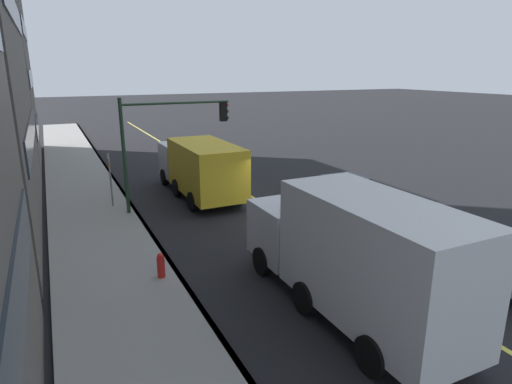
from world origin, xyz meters
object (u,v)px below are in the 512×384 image
Objects in this scene: car_white at (347,194)px; fire_hydrant at (161,267)px; street_sign_post at (110,176)px; truck_yellow at (200,166)px; traffic_light_mast at (169,132)px; truck_white at (354,253)px; car_silver at (505,264)px.

car_white reaches higher than fire_hydrant.
car_white is at bearing -115.90° from street_sign_post.
truck_yellow is (5.15, 5.40, 0.79)m from car_white.
street_sign_post is (-0.37, 4.45, 0.02)m from truck_yellow.
fire_hydrant is at bearing 162.08° from traffic_light_mast.
truck_white reaches higher than car_white.
traffic_light_mast is (3.46, 7.34, 2.87)m from car_white.
truck_white is 11.18m from traffic_light_mast.
traffic_light_mast reaches higher than fire_hydrant.
car_white is 0.80× the size of traffic_light_mast.
car_silver is at bearing -148.99° from traffic_light_mast.
truck_yellow is 0.99× the size of truck_white.
truck_white is at bearing -134.47° from fire_hydrant.
truck_yellow is 4.47m from street_sign_post.
truck_white reaches higher than truck_yellow.
traffic_light_mast is at bearing 131.21° from truck_yellow.
fire_hydrant is (-8.53, 4.15, -1.09)m from truck_yellow.
truck_yellow is at bearing -48.79° from traffic_light_mast.
car_white is at bearing -133.64° from truck_yellow.
traffic_light_mast is at bearing 31.01° from car_silver.
car_silver is 4.58× the size of fire_hydrant.
fire_hydrant is (-8.17, -0.31, -1.11)m from street_sign_post.
truck_yellow is 12.56m from truck_white.
truck_yellow is at bearing -85.28° from street_sign_post.
car_white is 8.60m from traffic_light_mast.
traffic_light_mast reaches higher than truck_white.
car_white is 10.99m from street_sign_post.
traffic_light_mast reaches higher than truck_yellow.
car_silver is 10.34m from fire_hydrant.
truck_yellow is 1.47× the size of traffic_light_mast.
truck_yellow is 9.55m from fire_hydrant.
truck_white is 1.48× the size of traffic_light_mast.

